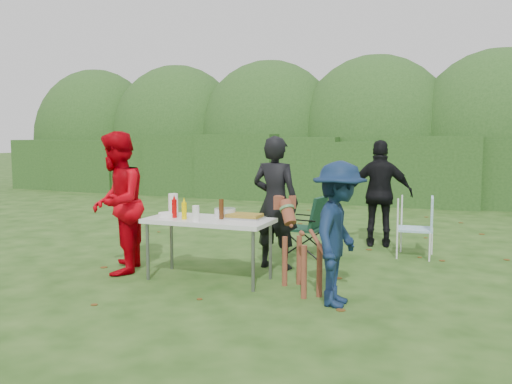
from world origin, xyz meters
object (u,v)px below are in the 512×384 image
(person_black_puffy, at_px, (380,194))
(child, at_px, (339,234))
(mustard_bottle, at_px, (184,211))
(beer_bottle, at_px, (221,209))
(folding_table, at_px, (209,223))
(camping_chair, at_px, (305,225))
(dog, at_px, (302,247))
(paper_towel_roll, at_px, (173,204))
(lawn_chair, at_px, (415,226))
(person_cook, at_px, (275,203))
(person_red_jacket, at_px, (117,203))
(ketchup_bottle, at_px, (174,209))

(person_black_puffy, height_order, child, person_black_puffy)
(child, xyz_separation_m, mustard_bottle, (-1.91, 0.26, 0.10))
(person_black_puffy, distance_m, beer_bottle, 3.08)
(folding_table, xyz_separation_m, camping_chair, (0.69, 1.72, -0.25))
(child, xyz_separation_m, camping_chair, (-0.97, 2.13, -0.30))
(dog, height_order, paper_towel_roll, paper_towel_roll)
(beer_bottle, bearing_deg, lawn_chair, 46.85)
(beer_bottle, bearing_deg, folding_table, -173.94)
(lawn_chair, height_order, paper_towel_roll, paper_towel_roll)
(person_cook, distance_m, person_black_puffy, 2.18)
(person_black_puffy, height_order, dog, person_black_puffy)
(dog, relative_size, lawn_chair, 1.19)
(person_red_jacket, relative_size, mustard_bottle, 8.89)
(paper_towel_roll, bearing_deg, ketchup_bottle, -57.41)
(mustard_bottle, bearing_deg, person_black_puffy, 57.29)
(child, height_order, ketchup_bottle, child)
(dog, distance_m, mustard_bottle, 1.47)
(person_cook, height_order, lawn_chair, person_cook)
(ketchup_bottle, bearing_deg, person_red_jacket, -177.46)
(child, bearing_deg, lawn_chair, -11.15)
(mustard_bottle, distance_m, ketchup_bottle, 0.17)
(person_red_jacket, bearing_deg, beer_bottle, 72.53)
(camping_chair, bearing_deg, person_black_puffy, -124.68)
(person_red_jacket, height_order, mustard_bottle, person_red_jacket)
(person_black_puffy, bearing_deg, folding_table, 50.91)
(person_red_jacket, xyz_separation_m, beer_bottle, (1.37, 0.14, -0.03))
(lawn_chair, bearing_deg, child, 74.60)
(person_black_puffy, bearing_deg, camping_chair, 39.38)
(lawn_chair, bearing_deg, ketchup_bottle, 37.10)
(dog, bearing_deg, child, -166.27)
(beer_bottle, bearing_deg, camping_chair, 72.66)
(child, relative_size, camping_chair, 1.69)
(person_cook, xyz_separation_m, child, (1.12, -1.23, -0.12))
(person_black_puffy, bearing_deg, child, 82.32)
(folding_table, height_order, camping_chair, camping_chair)
(dog, xyz_separation_m, beer_bottle, (-1.02, 0.08, 0.37))
(person_cook, xyz_separation_m, beer_bottle, (-0.39, -0.81, -0.00))
(mustard_bottle, relative_size, paper_towel_roll, 0.77)
(folding_table, relative_size, lawn_chair, 1.71)
(folding_table, relative_size, dog, 1.44)
(person_cook, height_order, beer_bottle, person_cook)
(folding_table, distance_m, child, 1.71)
(mustard_bottle, height_order, paper_towel_roll, paper_towel_roll)
(dog, bearing_deg, ketchup_bottle, 49.36)
(mustard_bottle, distance_m, beer_bottle, 0.44)
(ketchup_bottle, bearing_deg, child, -8.58)
(ketchup_bottle, bearing_deg, beer_bottle, 10.48)
(person_red_jacket, xyz_separation_m, camping_chair, (1.91, 1.85, -0.45))
(ketchup_bottle, xyz_separation_m, paper_towel_roll, (-0.16, 0.25, 0.02))
(mustard_bottle, xyz_separation_m, ketchup_bottle, (-0.16, 0.06, 0.01))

